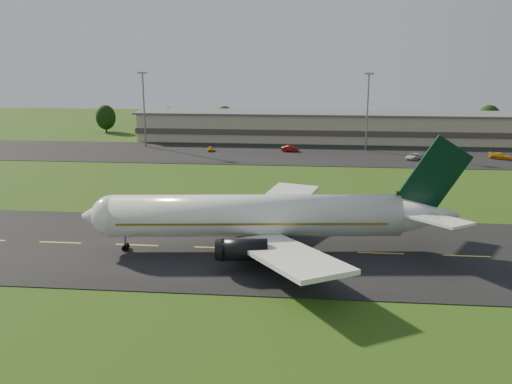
# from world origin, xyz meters

# --- Properties ---
(ground) EXTENTS (360.00, 360.00, 0.00)m
(ground) POSITION_xyz_m (0.00, 0.00, 0.00)
(ground) COLOR #234511
(ground) RESTS_ON ground
(taxiway) EXTENTS (220.00, 30.00, 0.10)m
(taxiway) POSITION_xyz_m (0.00, 0.00, 0.05)
(taxiway) COLOR black
(taxiway) RESTS_ON ground
(apron) EXTENTS (260.00, 30.00, 0.10)m
(apron) POSITION_xyz_m (0.00, 72.00, 0.05)
(apron) COLOR black
(apron) RESTS_ON ground
(airliner) EXTENTS (51.24, 41.94, 15.57)m
(airliner) POSITION_xyz_m (-15.73, 0.09, 4.66)
(airliner) COLOR white
(airliner) RESTS_ON ground
(terminal) EXTENTS (145.00, 16.00, 8.40)m
(terminal) POSITION_xyz_m (6.40, 96.18, 3.99)
(terminal) COLOR beige
(terminal) RESTS_ON ground
(light_mast_west) EXTENTS (2.40, 1.20, 20.35)m
(light_mast_west) POSITION_xyz_m (-55.00, 80.00, 12.74)
(light_mast_west) COLOR gray
(light_mast_west) RESTS_ON ground
(light_mast_centre) EXTENTS (2.40, 1.20, 20.35)m
(light_mast_centre) POSITION_xyz_m (5.00, 80.00, 12.74)
(light_mast_centre) COLOR gray
(light_mast_centre) RESTS_ON ground
(tree_line) EXTENTS (196.35, 9.41, 9.94)m
(tree_line) POSITION_xyz_m (33.85, 106.27, 4.90)
(tree_line) COLOR black
(tree_line) RESTS_ON ground
(service_vehicle_a) EXTENTS (1.96, 3.63, 1.17)m
(service_vehicle_a) POSITION_xyz_m (-35.95, 74.46, 0.69)
(service_vehicle_a) COLOR orange
(service_vehicle_a) RESTS_ON apron
(service_vehicle_b) EXTENTS (4.58, 1.80, 1.49)m
(service_vehicle_b) POSITION_xyz_m (-14.96, 75.82, 0.84)
(service_vehicle_b) COLOR maroon
(service_vehicle_b) RESTS_ON apron
(service_vehicle_c) EXTENTS (5.38, 5.41, 1.45)m
(service_vehicle_c) POSITION_xyz_m (15.71, 67.75, 0.83)
(service_vehicle_c) COLOR silver
(service_vehicle_c) RESTS_ON apron
(service_vehicle_d) EXTENTS (5.57, 4.51, 1.52)m
(service_vehicle_d) POSITION_xyz_m (36.64, 70.08, 0.86)
(service_vehicle_d) COLOR orange
(service_vehicle_d) RESTS_ON apron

